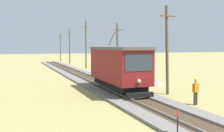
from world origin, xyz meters
TOP-DOWN VIEW (x-y plane):
  - red_tram at (0.00, 16.08)m, footprint 2.60×8.54m
  - utility_pole_near_tram at (3.44, 14.10)m, footprint 1.40×0.61m
  - utility_pole_mid at (3.44, 25.22)m, footprint 1.40×0.58m
  - utility_pole_far at (3.44, 40.12)m, footprint 1.40×0.33m
  - utility_pole_distant at (3.44, 54.25)m, footprint 1.40×0.38m
  - utility_pole_horizon at (3.44, 66.17)m, footprint 1.40×0.24m
  - trackside_signal_marker at (-1.70, 4.59)m, footprint 0.21×0.21m
  - gravel_pile at (4.78, 18.61)m, footprint 2.03×2.03m
  - track_worker at (3.06, 9.77)m, footprint 0.42×0.30m

SIDE VIEW (x-z plane):
  - gravel_pile at x=4.78m, z-range 0.00..0.87m
  - trackside_signal_marker at x=-1.70m, z-range 0.08..1.26m
  - track_worker at x=3.06m, z-range 0.09..1.88m
  - red_tram at x=0.00m, z-range -0.20..4.59m
  - utility_pole_mid at x=3.44m, z-range 0.10..6.66m
  - utility_pole_horizon at x=3.44m, z-range 0.10..7.13m
  - utility_pole_near_tram at x=3.44m, z-range 0.10..7.23m
  - utility_pole_distant at x=3.44m, z-range 0.10..7.59m
  - utility_pole_far at x=3.44m, z-range 0.10..8.11m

